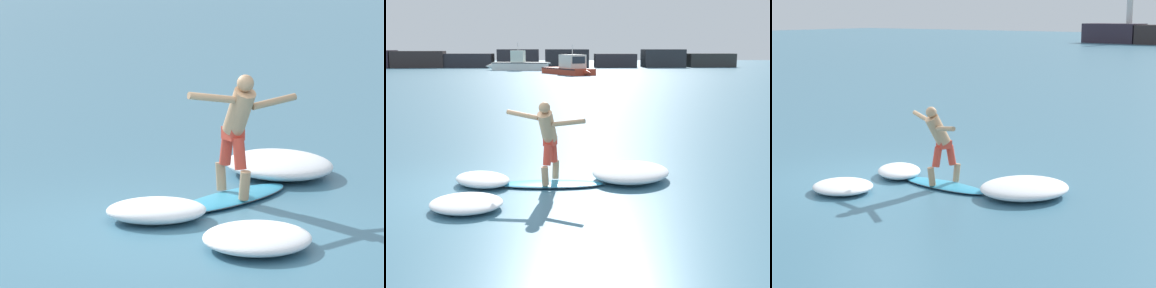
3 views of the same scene
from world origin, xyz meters
TOP-DOWN VIEW (x-y plane):
  - ground_plane at (0.00, 0.00)m, footprint 200.00×200.00m
  - surfboard at (1.45, 0.32)m, footprint 2.22×0.66m
  - surfer at (1.45, 0.22)m, footprint 1.47×0.93m
  - wave_foam_at_tail at (3.11, 0.75)m, footprint 2.18×2.27m
  - wave_foam_at_nose at (0.10, -1.12)m, footprint 1.23×1.17m
  - wave_foam_beside at (0.18, 0.43)m, footprint 1.49×1.48m

SIDE VIEW (x-z plane):
  - ground_plane at x=0.00m, z-range 0.00..0.00m
  - surfboard at x=1.45m, z-range -0.07..0.15m
  - wave_foam_at_nose at x=0.10m, z-range 0.00..0.22m
  - wave_foam_beside at x=0.18m, z-range 0.00..0.25m
  - wave_foam_at_tail at x=3.11m, z-range 0.00..0.32m
  - surfer at x=1.45m, z-range 0.22..1.80m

